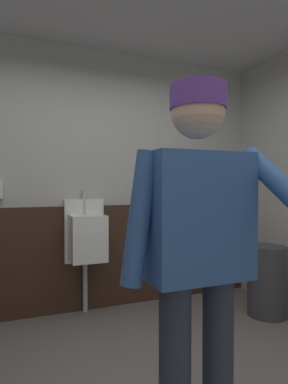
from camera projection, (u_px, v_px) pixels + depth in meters
name	position (u px, v px, depth m)	size (l,w,h in m)	color
wall_back	(87.00, 179.00, 3.44)	(4.48, 0.12, 2.71)	#B2B2AD
wainscot_band_back	(89.00, 258.00, 3.38)	(3.88, 0.03, 1.08)	#382319
urinal_solo	(87.00, 237.00, 3.23)	(0.40, 0.34, 1.24)	white
person	(198.00, 243.00, 1.42)	(0.68, 0.60, 1.73)	#2D3342
trash_bin	(267.00, 281.00, 3.23)	(0.38, 0.38, 0.69)	#38383D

